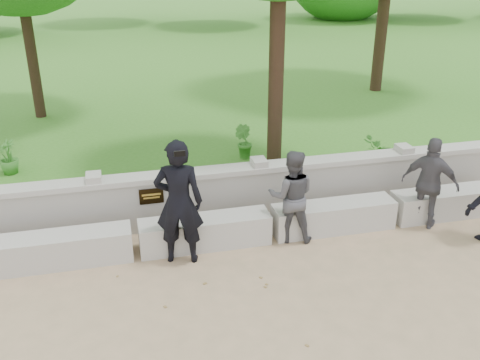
{
  "coord_description": "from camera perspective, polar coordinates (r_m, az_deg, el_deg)",
  "views": [
    {
      "loc": [
        -0.13,
        -4.81,
        4.06
      ],
      "look_at": [
        1.49,
        1.76,
        1.06
      ],
      "focal_mm": 40.0,
      "sensor_mm": 36.0,
      "label": 1
    }
  ],
  "objects": [
    {
      "name": "shrub_d",
      "position": [
        10.43,
        -23.49,
        2.27
      ],
      "size": [
        0.47,
        0.47,
        0.63
      ],
      "primitive_type": "imported",
      "rotation": [
        0.0,
        0.0,
        5.38
      ],
      "color": "#397C2A",
      "rests_on": "lawn"
    },
    {
      "name": "visitor_right",
      "position": [
        8.6,
        19.61,
        -0.35
      ],
      "size": [
        0.86,
        0.85,
        1.45
      ],
      "color": "#48474C",
      "rests_on": "ground"
    },
    {
      "name": "parapet_wall",
      "position": [
        8.24,
        -11.52,
        -2.49
      ],
      "size": [
        12.5,
        0.35,
        0.9
      ],
      "color": "#9F9D96",
      "rests_on": "ground"
    },
    {
      "name": "ground",
      "position": [
        6.3,
        -9.77,
        -16.66
      ],
      "size": [
        80.0,
        80.0,
        0.0
      ],
      "primitive_type": "plane",
      "color": "tan",
      "rests_on": "ground"
    },
    {
      "name": "man_main",
      "position": [
        7.19,
        -6.54,
        -2.38
      ],
      "size": [
        0.73,
        0.66,
        1.78
      ],
      "color": "black",
      "rests_on": "ground"
    },
    {
      "name": "concrete_bench",
      "position": [
        7.73,
        -11.09,
        -6.33
      ],
      "size": [
        11.9,
        0.45,
        0.45
      ],
      "color": "#A9A7A0",
      "rests_on": "ground"
    },
    {
      "name": "visitor_left",
      "position": [
        7.79,
        5.51,
        -1.72
      ],
      "size": [
        0.81,
        0.71,
        1.41
      ],
      "color": "#45454A",
      "rests_on": "ground"
    },
    {
      "name": "lawn",
      "position": [
        19.22,
        -13.41,
        11.44
      ],
      "size": [
        40.0,
        22.0,
        0.25
      ],
      "primitive_type": "cube",
      "color": "#377520",
      "rests_on": "ground"
    },
    {
      "name": "shrub_c",
      "position": [
        9.94,
        14.54,
        2.59
      ],
      "size": [
        0.78,
        0.77,
        0.65
      ],
      "primitive_type": "imported",
      "rotation": [
        0.0,
        0.0,
        3.85
      ],
      "color": "#397C2A",
      "rests_on": "lawn"
    },
    {
      "name": "shrub_b",
      "position": [
        10.3,
        0.36,
        4.1
      ],
      "size": [
        0.44,
        0.46,
        0.65
      ],
      "primitive_type": "imported",
      "rotation": [
        0.0,
        0.0,
        2.23
      ],
      "color": "#397C2A",
      "rests_on": "lawn"
    }
  ]
}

